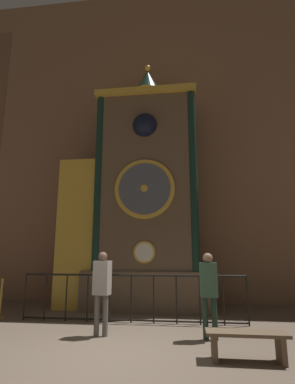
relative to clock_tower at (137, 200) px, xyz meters
The scene contains 8 objects.
ground_plane 5.49m from the clock_tower, 85.68° to the right, with size 28.00×28.00×0.00m, color brown.
cathedral_back_wall 3.18m from the clock_tower, 79.60° to the left, with size 24.00×0.32×12.55m.
clock_tower is the anchor object (origin of this frame).
railing_fence 3.34m from the clock_tower, 84.13° to the right, with size 5.62×0.05×1.14m.
visitor_near 3.96m from the clock_tower, 93.62° to the right, with size 0.38×0.28×1.68m.
visitor_far 4.44m from the clock_tower, 57.64° to the right, with size 0.35×0.23×1.66m.
stanchion_post 4.85m from the clock_tower, 152.23° to the right, with size 0.28×0.28×1.01m.
visitor_bench 5.85m from the clock_tower, 60.23° to the right, with size 1.26×0.40×0.44m.
Camera 1 is at (1.24, -5.22, 1.62)m, focal length 28.00 mm.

